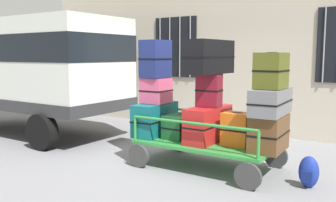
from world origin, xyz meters
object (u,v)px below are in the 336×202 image
at_px(suitcase_midleft_bottom, 182,126).
at_px(suitcase_midright_bottom, 237,129).
at_px(suitcase_left_top, 155,59).
at_px(suitcase_left_middle, 156,90).
at_px(suitcase_right_top, 271,71).
at_px(suitcase_right_middle, 271,102).
at_px(suitcase_left_bottom, 155,119).
at_px(luggage_cart, 207,146).
at_px(suitcase_center_top, 209,57).
at_px(suitcase_center_bottom, 208,124).
at_px(suitcase_center_middle, 209,90).
at_px(suitcase_right_bottom, 269,133).
at_px(backpack, 309,172).
at_px(van, 34,64).

distance_m(suitcase_midleft_bottom, suitcase_midright_bottom, 1.00).
height_order(suitcase_left_top, suitcase_midleft_bottom, suitcase_left_top).
xyz_separation_m(suitcase_left_middle, suitcase_right_top, (1.99, 0.00, 0.39)).
bearing_deg(suitcase_right_middle, suitcase_left_bottom, -178.15).
distance_m(luggage_cart, suitcase_center_top, 1.42).
xyz_separation_m(luggage_cart, suitcase_midright_bottom, (0.50, 0.01, 0.32)).
distance_m(suitcase_left_middle, suitcase_midright_bottom, 1.58).
bearing_deg(suitcase_midleft_bottom, suitcase_midright_bottom, -0.75).
distance_m(suitcase_left_bottom, suitcase_center_top, 1.46).
xyz_separation_m(suitcase_midleft_bottom, suitcase_center_bottom, (0.50, -0.00, 0.08)).
relative_size(suitcase_left_middle, suitcase_center_middle, 0.88).
height_order(suitcase_left_top, suitcase_right_bottom, suitcase_left_top).
height_order(suitcase_center_bottom, suitcase_right_top, suitcase_right_top).
height_order(suitcase_center_bottom, backpack, suitcase_center_bottom).
distance_m(suitcase_left_bottom, suitcase_left_middle, 0.49).
height_order(suitcase_midleft_bottom, suitcase_right_bottom, suitcase_right_bottom).
height_order(suitcase_left_bottom, suitcase_right_bottom, suitcase_left_bottom).
xyz_separation_m(suitcase_right_middle, backpack, (0.59, -0.09, -0.92)).
relative_size(suitcase_right_bottom, backpack, 1.68).
distance_m(suitcase_midright_bottom, suitcase_right_top, 1.03).
xyz_separation_m(suitcase_left_bottom, suitcase_right_middle, (1.99, 0.06, 0.43)).
relative_size(suitcase_left_bottom, suitcase_center_middle, 1.86).
relative_size(suitcase_center_middle, backpack, 1.18).
bearing_deg(suitcase_midleft_bottom, suitcase_left_bottom, -173.24).
bearing_deg(suitcase_right_bottom, suitcase_left_top, -179.58).
distance_m(suitcase_center_top, suitcase_right_top, 1.02).
bearing_deg(luggage_cart, suitcase_center_top, 90.00).
bearing_deg(suitcase_left_bottom, suitcase_right_bottom, 0.78).
xyz_separation_m(suitcase_center_bottom, suitcase_center_top, (-0.00, 0.00, 1.07)).
relative_size(luggage_cart, suitcase_midright_bottom, 4.35).
bearing_deg(suitcase_left_top, suitcase_center_middle, 3.51).
bearing_deg(suitcase_left_top, suitcase_midright_bottom, 1.29).
height_order(suitcase_left_middle, suitcase_right_bottom, suitcase_left_middle).
height_order(suitcase_left_middle, suitcase_center_middle, suitcase_center_middle).
relative_size(van, suitcase_right_top, 8.66).
height_order(suitcase_center_bottom, suitcase_center_top, suitcase_center_top).
relative_size(luggage_cart, suitcase_center_top, 2.17).
distance_m(van, suitcase_right_middle, 5.58).
xyz_separation_m(suitcase_midright_bottom, suitcase_right_top, (0.50, -0.01, 0.90)).
xyz_separation_m(suitcase_midleft_bottom, suitcase_right_bottom, (1.50, -0.03, 0.06)).
bearing_deg(van, suitcase_center_middle, -2.02).
distance_m(suitcase_center_bottom, suitcase_center_middle, 0.54).
distance_m(suitcase_center_top, suitcase_right_middle, 1.18).
bearing_deg(suitcase_center_top, suitcase_left_bottom, -176.73).
bearing_deg(suitcase_midleft_bottom, suitcase_center_bottom, -0.27).
relative_size(suitcase_left_bottom, suitcase_midright_bottom, 1.88).
distance_m(luggage_cart, suitcase_right_middle, 1.27).
relative_size(suitcase_left_middle, backpack, 1.04).
xyz_separation_m(van, backpack, (6.14, -0.26, -1.37)).
height_order(luggage_cart, suitcase_center_middle, suitcase_center_middle).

